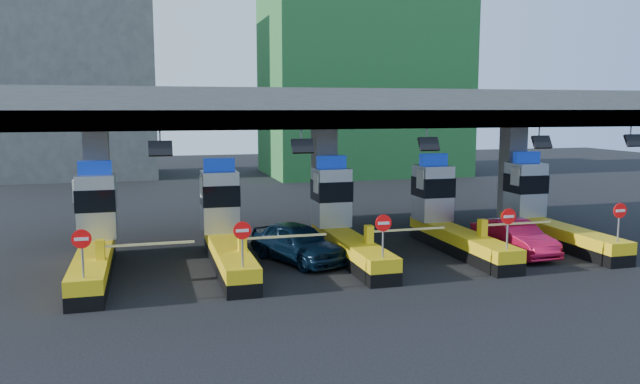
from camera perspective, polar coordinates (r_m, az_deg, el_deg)
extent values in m
plane|color=black|center=(26.83, 2.13, -5.84)|extent=(120.00, 120.00, 0.00)
cube|color=slate|center=(28.96, 0.38, 7.64)|extent=(28.00, 12.00, 1.50)
cube|color=#4C4C49|center=(23.53, 4.22, 6.64)|extent=(28.00, 0.60, 0.70)
cube|color=slate|center=(28.14, -19.61, 0.05)|extent=(1.00, 1.00, 5.50)
cube|color=slate|center=(29.17, 0.37, 0.75)|extent=(1.00, 1.00, 5.50)
cube|color=slate|center=(33.32, 17.14, 1.28)|extent=(1.00, 1.00, 5.50)
cylinder|color=slate|center=(22.17, -14.43, 4.80)|extent=(0.06, 0.06, 0.50)
cube|color=black|center=(21.99, -14.38, 3.87)|extent=(0.80, 0.38, 0.54)
cylinder|color=slate|center=(22.83, -1.73, 5.12)|extent=(0.06, 0.06, 0.50)
cube|color=black|center=(22.65, -1.61, 4.21)|extent=(0.80, 0.38, 0.54)
cylinder|color=slate|center=(24.51, 9.74, 5.19)|extent=(0.06, 0.06, 0.50)
cube|color=black|center=(24.35, 9.92, 4.34)|extent=(0.80, 0.38, 0.54)
cylinder|color=slate|center=(27.03, 19.40, 5.09)|extent=(0.06, 0.06, 0.50)
cube|color=black|center=(26.88, 19.62, 4.32)|extent=(0.80, 0.38, 0.54)
cylinder|color=slate|center=(29.83, 26.54, 4.92)|extent=(0.06, 0.06, 0.50)
cube|color=black|center=(29.70, 26.75, 4.22)|extent=(0.80, 0.38, 0.54)
cube|color=black|center=(24.67, -19.98, -6.91)|extent=(1.20, 8.00, 0.50)
cube|color=#E5B70C|center=(24.56, -20.03, -5.78)|extent=(1.20, 8.00, 0.50)
cube|color=#9EA3A8|center=(27.01, -19.74, -1.22)|extent=(1.50, 1.50, 2.60)
cube|color=black|center=(26.95, -19.77, -0.60)|extent=(1.56, 1.56, 0.90)
cube|color=#0C2DBF|center=(26.83, -19.89, 2.11)|extent=(1.30, 0.35, 0.55)
cube|color=white|center=(26.70, -21.56, 0.11)|extent=(0.06, 0.70, 0.90)
cylinder|color=slate|center=(20.86, -20.88, -5.63)|extent=(0.07, 0.07, 1.30)
cylinder|color=red|center=(20.71, -20.97, -4.03)|extent=(0.60, 0.04, 0.60)
cube|color=white|center=(20.68, -20.98, -4.04)|extent=(0.42, 0.02, 0.10)
cube|color=#E5B70C|center=(23.23, -19.46, -4.99)|extent=(0.30, 0.35, 0.70)
cube|color=white|center=(23.15, -15.38, -4.62)|extent=(3.20, 0.08, 0.08)
cube|color=black|center=(24.77, -8.30, -6.47)|extent=(1.20, 8.00, 0.50)
cube|color=#E5B70C|center=(24.65, -8.32, -5.34)|extent=(1.20, 8.00, 0.50)
cube|color=#9EA3A8|center=(27.10, -9.14, -0.84)|extent=(1.50, 1.50, 2.60)
cube|color=black|center=(27.04, -9.15, -0.22)|extent=(1.56, 1.56, 0.90)
cube|color=#0C2DBF|center=(26.91, -9.21, 2.49)|extent=(1.30, 0.35, 0.55)
cube|color=white|center=(26.63, -10.81, 0.49)|extent=(0.06, 0.70, 0.90)
cylinder|color=slate|center=(20.97, -7.11, -5.10)|extent=(0.07, 0.07, 1.30)
cylinder|color=red|center=(20.82, -7.12, -3.51)|extent=(0.60, 0.04, 0.60)
cube|color=white|center=(20.80, -7.11, -3.52)|extent=(0.42, 0.02, 0.10)
cube|color=#E5B70C|center=(23.41, -7.12, -4.51)|extent=(0.30, 0.35, 0.70)
cube|color=white|center=(23.68, -3.17, -4.08)|extent=(3.20, 0.08, 0.08)
cube|color=black|center=(25.85, 2.82, -5.79)|extent=(1.20, 8.00, 0.50)
cube|color=#E5B70C|center=(25.74, 2.82, -4.71)|extent=(1.20, 8.00, 0.50)
cube|color=#9EA3A8|center=(28.09, 1.04, -0.44)|extent=(1.50, 1.50, 2.60)
cube|color=black|center=(28.03, 1.05, 0.16)|extent=(1.56, 1.56, 0.90)
cube|color=#0C2DBF|center=(27.91, 1.05, 2.77)|extent=(1.30, 0.35, 0.55)
cube|color=white|center=(27.49, -0.37, 0.85)|extent=(0.06, 0.70, 0.90)
cylinder|color=slate|center=(22.24, 5.77, -4.35)|extent=(0.07, 0.07, 1.30)
cylinder|color=red|center=(22.09, 5.82, -2.84)|extent=(0.60, 0.04, 0.60)
cube|color=white|center=(22.07, 5.85, -2.85)|extent=(0.42, 0.02, 0.10)
cube|color=#E5B70C|center=(24.62, 4.49, -3.87)|extent=(0.30, 0.35, 0.70)
cube|color=white|center=(25.20, 8.02, -3.42)|extent=(3.20, 0.08, 0.08)
cube|color=black|center=(27.80, 12.68, -5.01)|extent=(1.20, 8.00, 0.50)
cube|color=#E5B70C|center=(27.69, 12.71, -4.00)|extent=(1.20, 8.00, 0.50)
cube|color=#9EA3A8|center=(29.89, 10.26, -0.07)|extent=(1.50, 1.50, 2.60)
cube|color=black|center=(29.84, 10.29, 0.49)|extent=(1.56, 1.56, 0.90)
cube|color=#0C2DBF|center=(29.73, 10.34, 2.95)|extent=(1.30, 0.35, 0.55)
cube|color=white|center=(29.20, 9.14, 1.16)|extent=(0.06, 0.70, 0.90)
cylinder|color=slate|center=(24.48, 16.76, -3.53)|extent=(0.07, 0.07, 1.30)
cylinder|color=red|center=(24.35, 16.86, -2.15)|extent=(0.60, 0.04, 0.60)
cube|color=white|center=(24.33, 16.89, -2.16)|extent=(0.42, 0.02, 0.10)
cube|color=#E5B70C|center=(26.72, 14.63, -3.18)|extent=(0.30, 0.35, 0.70)
cube|color=white|center=(27.57, 17.61, -2.75)|extent=(3.20, 0.08, 0.08)
cube|color=black|center=(30.45, 21.02, -4.24)|extent=(1.20, 8.00, 0.50)
cube|color=#E5B70C|center=(30.36, 21.07, -3.31)|extent=(1.20, 8.00, 0.50)
cube|color=#9EA3A8|center=(32.38, 18.26, 0.25)|extent=(1.50, 1.50, 2.60)
cube|color=black|center=(32.33, 18.30, 0.78)|extent=(1.56, 1.56, 0.90)
cube|color=#0C2DBF|center=(32.22, 18.37, 3.04)|extent=(1.30, 0.35, 0.55)
cube|color=white|center=(31.61, 17.40, 1.39)|extent=(0.06, 0.70, 0.90)
cylinder|color=slate|center=(27.46, 25.63, -2.77)|extent=(0.07, 0.07, 1.30)
cylinder|color=red|center=(27.34, 25.74, -1.54)|extent=(0.60, 0.04, 0.60)
cube|color=white|center=(27.32, 25.78, -1.55)|extent=(0.42, 0.02, 0.10)
cube|color=#E5B70C|center=(29.53, 23.05, -2.53)|extent=(0.30, 0.35, 0.70)
cube|color=white|center=(30.57, 25.49, -2.14)|extent=(3.20, 0.08, 0.08)
cube|color=#1E5926|center=(60.74, 3.86, 14.98)|extent=(18.00, 12.00, 28.00)
cube|color=#4C4C49|center=(61.20, -21.56, 9.72)|extent=(14.00, 10.00, 18.00)
imported|color=black|center=(25.60, -2.07, -4.63)|extent=(3.63, 5.15, 1.63)
imported|color=#B00D31|center=(28.14, 17.31, -3.99)|extent=(1.82, 4.60, 1.49)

